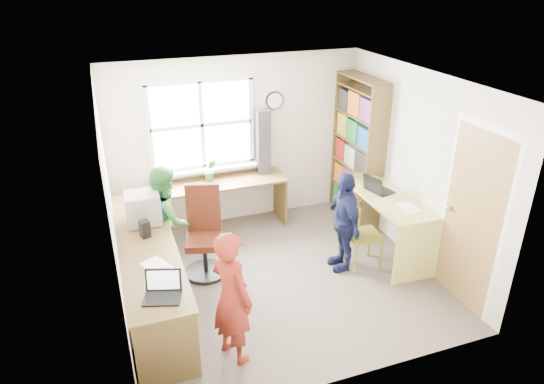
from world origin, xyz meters
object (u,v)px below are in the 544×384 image
(bookshelf, at_px, (357,153))
(swivel_chair, at_px, (204,236))
(person_navy, at_px, (344,222))
(right_desk, at_px, (389,213))
(l_desk, at_px, (172,281))
(potted_plant, at_px, (210,170))
(crt_monitor, at_px, (143,208))
(person_green, at_px, (167,219))
(laptop_right, at_px, (377,188))
(cd_tower, at_px, (263,142))
(wooden_chair, at_px, (359,231))
(person_red, at_px, (232,297))
(laptop_left, at_px, (163,290))

(bookshelf, xyz_separation_m, swivel_chair, (-2.44, -0.72, -0.52))
(swivel_chair, relative_size, person_navy, 0.88)
(right_desk, xyz_separation_m, person_navy, (-0.70, -0.10, 0.05))
(l_desk, height_order, potted_plant, potted_plant)
(potted_plant, distance_m, person_navy, 2.00)
(crt_monitor, xyz_separation_m, person_green, (0.27, 0.12, -0.26))
(laptop_right, relative_size, person_green, 0.29)
(crt_monitor, bearing_deg, cd_tower, 30.39)
(wooden_chair, relative_size, crt_monitor, 2.30)
(crt_monitor, bearing_deg, right_desk, -7.19)
(l_desk, distance_m, bookshelf, 3.35)
(l_desk, bearing_deg, right_desk, 7.32)
(laptop_right, distance_m, person_red, 2.67)
(right_desk, bearing_deg, swivel_chair, 172.23)
(swivel_chair, relative_size, potted_plant, 3.47)
(person_red, bearing_deg, swivel_chair, -27.36)
(l_desk, bearing_deg, wooden_chair, 5.23)
(swivel_chair, relative_size, person_green, 0.82)
(l_desk, xyz_separation_m, bookshelf, (2.96, 1.47, 0.55))
(bookshelf, relative_size, laptop_right, 5.33)
(l_desk, distance_m, person_green, 1.00)
(person_green, bearing_deg, swivel_chair, -114.59)
(laptop_right, height_order, person_green, person_green)
(l_desk, bearing_deg, person_red, -59.92)
(l_desk, distance_m, cd_tower, 2.56)
(potted_plant, height_order, person_red, person_red)
(swivel_chair, height_order, person_red, person_red)
(swivel_chair, relative_size, cd_tower, 1.21)
(bookshelf, distance_m, swivel_chair, 2.60)
(crt_monitor, distance_m, potted_plant, 1.36)
(swivel_chair, height_order, potted_plant, swivel_chair)
(right_desk, relative_size, wooden_chair, 1.57)
(right_desk, relative_size, person_green, 1.04)
(laptop_left, bearing_deg, person_red, 2.32)
(person_green, distance_m, person_navy, 2.14)
(bookshelf, distance_m, person_green, 2.91)
(l_desk, bearing_deg, cd_tower, 47.98)
(right_desk, height_order, cd_tower, cd_tower)
(right_desk, xyz_separation_m, person_red, (-2.40, -1.13, 0.10))
(cd_tower, bearing_deg, laptop_right, -44.25)
(cd_tower, bearing_deg, crt_monitor, -147.43)
(swivel_chair, height_order, person_green, person_green)
(l_desk, relative_size, crt_monitor, 7.49)
(wooden_chair, xyz_separation_m, person_navy, (-0.19, 0.05, 0.15))
(laptop_left, distance_m, person_red, 0.63)
(crt_monitor, distance_m, person_navy, 2.38)
(bookshelf, height_order, person_green, bookshelf)
(laptop_left, bearing_deg, crt_monitor, 107.22)
(laptop_left, distance_m, person_navy, 2.46)
(laptop_left, distance_m, laptop_right, 3.13)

